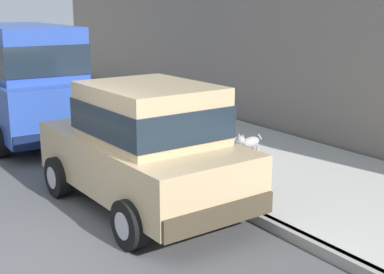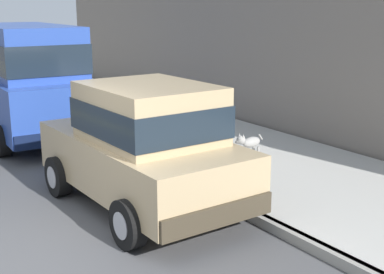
{
  "view_description": "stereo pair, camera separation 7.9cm",
  "coord_description": "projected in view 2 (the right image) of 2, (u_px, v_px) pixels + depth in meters",
  "views": [
    {
      "loc": [
        -1.41,
        -5.67,
        2.96
      ],
      "look_at": [
        3.29,
        1.29,
        0.85
      ],
      "focal_mm": 49.46,
      "sensor_mm": 36.0,
      "label": 1
    },
    {
      "loc": [
        -1.35,
        -5.71,
        2.96
      ],
      "look_at": [
        3.29,
        1.29,
        0.85
      ],
      "focal_mm": 49.46,
      "sensor_mm": 36.0,
      "label": 2
    }
  ],
  "objects": [
    {
      "name": "sidewalk",
      "position": [
        322.0,
        185.0,
        8.72
      ],
      "size": [
        3.6,
        64.0,
        0.14
      ],
      "primitive_type": "cube",
      "color": "#B7B5AD",
      "rests_on": "ground"
    },
    {
      "name": "building_facade",
      "position": [
        234.0,
        31.0,
        13.45
      ],
      "size": [
        0.5,
        20.0,
        4.59
      ],
      "primitive_type": "cube",
      "color": "slate",
      "rests_on": "ground"
    },
    {
      "name": "car_blue_van",
      "position": [
        27.0,
        75.0,
        11.97
      ],
      "size": [
        2.26,
        4.96,
        2.52
      ],
      "color": "#28479E",
      "rests_on": "ground"
    },
    {
      "name": "curb",
      "position": [
        236.0,
        207.0,
        7.76
      ],
      "size": [
        0.16,
        64.0,
        0.14
      ],
      "primitive_type": "cube",
      "color": "gray",
      "rests_on": "ground"
    },
    {
      "name": "ground_plane",
      "position": [
        16.0,
        270.0,
        6.06
      ],
      "size": [
        80.0,
        80.0,
        0.0
      ],
      "primitive_type": "plane",
      "color": "#4C4C4F"
    },
    {
      "name": "dog_grey",
      "position": [
        249.0,
        142.0,
        9.99
      ],
      "size": [
        0.75,
        0.26,
        0.49
      ],
      "color": "#999691",
      "rests_on": "sidewalk"
    },
    {
      "name": "car_tan_hatchback",
      "position": [
        144.0,
        145.0,
        7.7
      ],
      "size": [
        2.04,
        3.85,
        1.88
      ],
      "color": "tan",
      "rests_on": "ground"
    }
  ]
}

